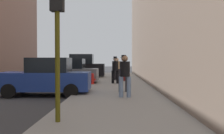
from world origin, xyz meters
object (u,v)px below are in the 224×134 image
Objects in this scene: parked_gray_coupe at (68,72)px; pedestrian_in_tan_coat at (117,68)px; pedestrian_in_jeans at (125,74)px; rolling_suitcase at (124,76)px; parked_black_suv at (80,67)px; fire_hydrant at (92,79)px; traffic_light at (57,15)px; parked_blue_sedan at (46,78)px; pedestrian_with_beanie at (124,71)px; pedestrian_with_fedora at (115,68)px.

pedestrian_in_tan_coat is at bearing 35.02° from parked_gray_coupe.
pedestrian_in_jeans is 8.53m from rolling_suitcase.
parked_black_suv is at bearing 105.92° from pedestrian_in_jeans.
pedestrian_in_tan_coat reaches higher than fire_hydrant.
traffic_light is 13.01m from rolling_suitcase.
pedestrian_in_jeans reaches higher than parked_gray_coupe.
parked_blue_sedan is 4.54m from fire_hydrant.
pedestrian_with_beanie is (3.68, -11.09, 0.10)m from parked_black_suv.
fire_hydrant is at bearing 115.70° from pedestrian_with_beanie.
parked_black_suv is 4.96m from pedestrian_in_tan_coat.
pedestrian_in_tan_coat is (1.61, 3.61, 0.61)m from fire_hydrant.
fire_hydrant is (1.80, -7.20, -0.54)m from parked_black_suv.
pedestrian_with_beanie is (3.68, 0.27, 0.29)m from parked_blue_sedan.
parked_black_suv is at bearing 96.22° from traffic_light.
pedestrian_in_jeans is at bearing -61.93° from parked_gray_coupe.
parked_gray_coupe is at bearing 146.08° from fire_hydrant.
parked_black_suv is at bearing 90.00° from parked_gray_coupe.
fire_hydrant is at bearing -33.92° from parked_gray_coupe.
pedestrian_with_beanie is at bearing -92.17° from rolling_suitcase.
pedestrian_with_beanie reaches higher than pedestrian_in_jeans.
parked_gray_coupe is 6.30m from pedestrian_with_beanie.
parked_gray_coupe is 2.38× the size of pedestrian_with_beanie.
pedestrian_with_beanie is (3.68, -5.10, 0.29)m from parked_gray_coupe.
traffic_light is at bearing -97.74° from pedestrian_with_fedora.
parked_black_suv reaches higher than parked_gray_coupe.
parked_blue_sedan is at bearing -90.00° from parked_black_suv.
traffic_light is (0.05, -9.80, 2.26)m from fire_hydrant.
traffic_light reaches higher than pedestrian_in_tan_coat.
pedestrian_with_beanie is 1.71× the size of rolling_suitcase.
rolling_suitcase is (2.13, 2.84, -0.01)m from fire_hydrant.
rolling_suitcase is (0.52, -0.77, -0.61)m from pedestrian_in_tan_coat.
pedestrian_in_tan_coat reaches higher than parked_gray_coupe.
rolling_suitcase is at bearing 22.47° from parked_gray_coupe.
parked_gray_coupe is at bearing -144.98° from pedestrian_in_tan_coat.
pedestrian_in_tan_coat is at bearing 83.36° from traffic_light.
parked_gray_coupe is 5.99m from parked_black_suv.
pedestrian_with_fedora is 1.71× the size of rolling_suitcase.
pedestrian_with_fedora reaches higher than parked_gray_coupe.
parked_black_suv reaches higher than pedestrian_with_beanie.
parked_blue_sedan is 4.06× the size of rolling_suitcase.
fire_hydrant is 5.99m from pedestrian_in_jeans.
parked_blue_sedan is at bearing -90.00° from parked_gray_coupe.
parked_black_suv is 2.69× the size of pedestrian_in_tan_coat.
rolling_suitcase is (3.93, 6.99, -0.36)m from parked_blue_sedan.
parked_blue_sedan is 2.38× the size of pedestrian_with_beanie.
pedestrian_with_fedora reaches higher than pedestrian_in_jeans.
pedestrian_in_jeans is (-0.01, -1.78, -0.03)m from pedestrian_with_beanie.
parked_gray_coupe is 4.27m from rolling_suitcase.
parked_blue_sedan is 6.24m from traffic_light.
parked_blue_sedan is at bearing 108.17° from traffic_light.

